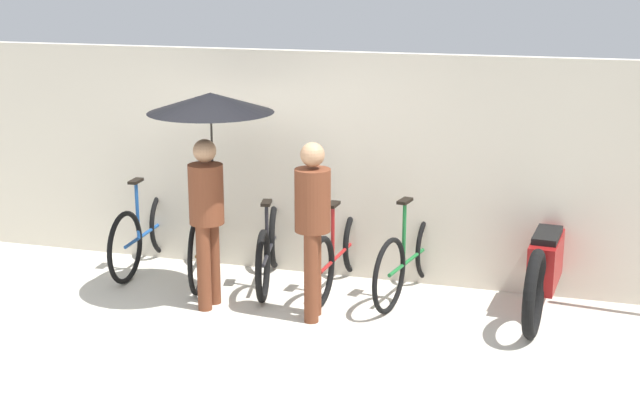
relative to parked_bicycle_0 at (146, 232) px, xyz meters
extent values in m
plane|color=beige|center=(1.41, -1.66, -0.39)|extent=(30.00, 30.00, 0.00)
cube|color=beige|center=(1.41, 0.36, 0.76)|extent=(12.08, 0.12, 2.29)
torus|color=black|center=(-0.02, 0.49, -0.02)|extent=(0.09, 0.74, 0.74)
torus|color=black|center=(0.02, -0.50, -0.02)|extent=(0.09, 0.74, 0.74)
cylinder|color=#19478C|center=(0.00, -0.01, -0.02)|extent=(0.08, 0.99, 0.04)
cylinder|color=#19478C|center=(0.01, -0.18, 0.28)|extent=(0.04, 0.04, 0.59)
cube|color=black|center=(0.01, -0.18, 0.59)|extent=(0.10, 0.20, 0.03)
cylinder|color=#19478C|center=(-0.02, 0.49, 0.29)|extent=(0.04, 0.04, 0.62)
cylinder|color=#19478C|center=(-0.02, 0.49, 0.61)|extent=(0.44, 0.05, 0.03)
torus|color=black|center=(0.58, 0.44, -0.01)|extent=(0.23, 0.73, 0.74)
torus|color=black|center=(0.83, -0.58, -0.01)|extent=(0.23, 0.73, 0.74)
cylinder|color=brown|center=(0.71, -0.07, -0.01)|extent=(0.29, 1.03, 0.04)
cylinder|color=brown|center=(0.75, -0.25, 0.25)|extent=(0.04, 0.04, 0.53)
cube|color=black|center=(0.75, -0.25, 0.53)|extent=(0.14, 0.22, 0.03)
cylinder|color=brown|center=(0.58, 0.44, 0.31)|extent=(0.04, 0.04, 0.64)
cylinder|color=brown|center=(0.58, 0.44, 0.63)|extent=(0.43, 0.13, 0.03)
torus|color=black|center=(1.30, 0.39, -0.04)|extent=(0.21, 0.70, 0.70)
torus|color=black|center=(1.52, -0.59, -0.04)|extent=(0.21, 0.70, 0.70)
cylinder|color=black|center=(1.41, -0.10, -0.04)|extent=(0.25, 0.99, 0.04)
cylinder|color=black|center=(1.45, -0.27, 0.22)|extent=(0.04, 0.04, 0.52)
cube|color=black|center=(1.45, -0.27, 0.50)|extent=(0.13, 0.21, 0.03)
cylinder|color=black|center=(1.30, 0.39, 0.31)|extent=(0.04, 0.04, 0.69)
cylinder|color=black|center=(1.30, 0.39, 0.66)|extent=(0.44, 0.12, 0.03)
torus|color=black|center=(2.15, 0.47, -0.04)|extent=(0.10, 0.69, 0.68)
torus|color=black|center=(2.09, -0.59, -0.04)|extent=(0.10, 0.69, 0.68)
cylinder|color=maroon|center=(2.12, -0.06, -0.04)|extent=(0.10, 1.06, 0.04)
cylinder|color=maroon|center=(2.11, -0.25, 0.23)|extent=(0.04, 0.04, 0.55)
cube|color=black|center=(2.11, -0.25, 0.52)|extent=(0.10, 0.20, 0.03)
cylinder|color=maroon|center=(2.15, 0.47, 0.33)|extent=(0.04, 0.04, 0.74)
cylinder|color=maroon|center=(2.15, 0.47, 0.69)|extent=(0.44, 0.05, 0.03)
torus|color=black|center=(2.92, 0.49, -0.03)|extent=(0.18, 0.70, 0.71)
torus|color=black|center=(2.72, -0.53, -0.03)|extent=(0.18, 0.70, 0.71)
cylinder|color=#19662D|center=(2.82, -0.02, -0.03)|extent=(0.23, 1.03, 0.04)
cylinder|color=#19662D|center=(2.79, -0.20, 0.27)|extent=(0.04, 0.04, 0.61)
cube|color=black|center=(2.79, -0.20, 0.60)|extent=(0.13, 0.21, 0.03)
cylinder|color=#19662D|center=(2.92, 0.49, 0.30)|extent=(0.04, 0.04, 0.65)
cylinder|color=#19662D|center=(2.92, 0.49, 0.62)|extent=(0.44, 0.11, 0.03)
cylinder|color=brown|center=(1.07, -0.95, 0.02)|extent=(0.13, 0.13, 0.81)
cylinder|color=brown|center=(1.09, -0.77, 0.02)|extent=(0.13, 0.13, 0.81)
cylinder|color=brown|center=(1.08, -0.86, 0.70)|extent=(0.32, 0.32, 0.55)
sphere|color=tan|center=(1.08, -0.86, 1.10)|extent=(0.21, 0.21, 0.21)
cylinder|color=#332D28|center=(1.09, -0.72, 1.08)|extent=(0.02, 0.02, 0.70)
cone|color=black|center=(1.09, -0.72, 1.52)|extent=(1.15, 1.15, 0.18)
cylinder|color=brown|center=(2.11, -0.95, 0.03)|extent=(0.13, 0.13, 0.83)
cylinder|color=brown|center=(2.08, -0.77, 0.03)|extent=(0.13, 0.13, 0.83)
cylinder|color=brown|center=(2.09, -0.86, 0.72)|extent=(0.32, 0.32, 0.56)
sphere|color=tan|center=(2.09, -0.86, 1.13)|extent=(0.21, 0.21, 0.21)
torus|color=black|center=(4.14, 0.61, 0.00)|extent=(0.17, 0.78, 0.78)
torus|color=black|center=(4.03, -0.73, 0.00)|extent=(0.17, 0.78, 0.78)
cube|color=maroon|center=(4.09, -0.06, 0.08)|extent=(0.30, 0.76, 0.44)
cube|color=black|center=(4.09, -0.06, 0.33)|extent=(0.26, 0.54, 0.06)
cylinder|color=#B2B2B7|center=(4.14, 0.61, 0.55)|extent=(0.58, 0.08, 0.03)
camera|label=1|loc=(4.28, -8.08, 2.73)|focal=50.00mm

